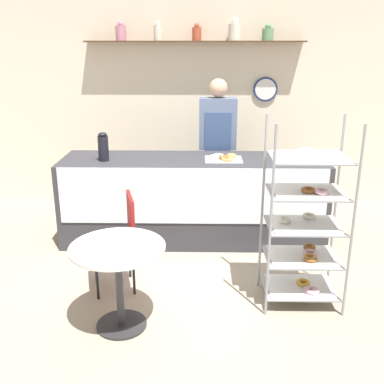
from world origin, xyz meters
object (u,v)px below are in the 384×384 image
(cafe_chair, at_px, (121,232))
(donut_tray_counter, at_px, (223,158))
(person_worker, at_px, (217,145))
(cafe_table, at_px, (118,266))
(coffee_carafe, at_px, (103,147))
(pastry_rack, at_px, (305,225))

(cafe_chair, distance_m, donut_tray_counter, 1.51)
(person_worker, xyz_separation_m, cafe_table, (-0.84, -2.34, -0.44))
(cafe_table, relative_size, donut_tray_counter, 1.82)
(coffee_carafe, relative_size, donut_tray_counter, 0.77)
(donut_tray_counter, bearing_deg, cafe_chair, -131.32)
(coffee_carafe, bearing_deg, cafe_table, -75.59)
(cafe_chair, bearing_deg, donut_tray_counter, 123.51)
(person_worker, bearing_deg, coffee_carafe, -151.01)
(cafe_table, bearing_deg, cafe_chair, 97.40)
(coffee_carafe, bearing_deg, person_worker, 28.99)
(pastry_rack, xyz_separation_m, cafe_chair, (-1.59, 0.20, -0.16))
(person_worker, xyz_separation_m, cafe_chair, (-0.92, -1.72, -0.42))
(pastry_rack, relative_size, person_worker, 0.91)
(pastry_rack, xyz_separation_m, cafe_table, (-1.51, -0.42, -0.18))
(person_worker, relative_size, donut_tray_counter, 4.41)
(cafe_table, xyz_separation_m, donut_tray_counter, (0.88, 1.70, 0.44))
(pastry_rack, height_order, cafe_table, pastry_rack)
(cafe_table, distance_m, donut_tray_counter, 1.97)
(pastry_rack, bearing_deg, person_worker, 109.24)
(pastry_rack, distance_m, cafe_chair, 1.61)
(cafe_table, height_order, donut_tray_counter, donut_tray_counter)
(coffee_carafe, distance_m, donut_tray_counter, 1.31)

